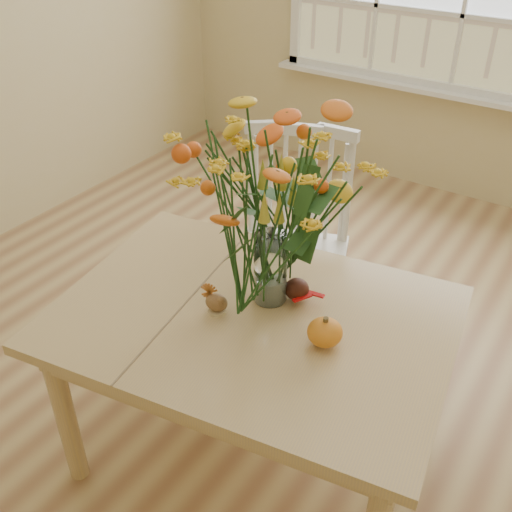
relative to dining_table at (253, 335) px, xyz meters
The scene contains 7 objects.
floor 0.70m from the dining_table, 121.44° to the left, with size 4.00×4.50×0.01m, color #9E714C.
dining_table is the anchor object (origin of this frame).
windsor_chair 0.71m from the dining_table, 109.26° to the left, with size 0.59×0.58×1.01m.
flower_vase 0.48m from the dining_table, 89.22° to the left, with size 0.52×0.52×0.62m.
pumpkin 0.29m from the dining_table, ahead, with size 0.11×0.11×0.09m, color orange.
turkey_figurine 0.18m from the dining_table, 153.52° to the right, with size 0.09×0.07×0.09m.
dark_gourd 0.21m from the dining_table, 62.62° to the left, with size 0.13×0.11×0.07m.
Camera 1 is at (1.03, -1.56, 1.94)m, focal length 42.00 mm.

